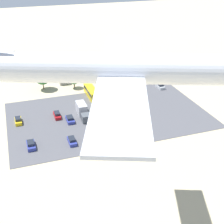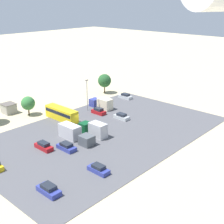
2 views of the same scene
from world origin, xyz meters
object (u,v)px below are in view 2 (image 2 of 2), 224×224
at_px(bus, 62,113).
at_px(parked_car_7, 99,169).
at_px(shed_building, 9,108).
at_px(parked_car_4, 99,111).
at_px(parked_car_5, 44,146).
at_px(parked_car_0, 125,96).
at_px(parked_truck_2, 74,134).
at_px(parked_car_3, 49,190).
at_px(parked_car_2, 66,147).
at_px(parked_truck_1, 102,103).
at_px(parked_car_6, 121,117).
at_px(parked_truck_0, 94,129).

height_order(bus, parked_car_7, bus).
xyz_separation_m(shed_building, parked_car_4, (-15.79, 18.36, -0.59)).
distance_m(bus, parked_car_5, 16.58).
xyz_separation_m(parked_car_0, parked_truck_2, (30.44, 11.17, 0.76)).
xyz_separation_m(parked_car_3, parked_car_5, (-8.68, -13.32, 0.01)).
distance_m(parked_car_0, parked_truck_2, 32.43).
bearing_deg(parked_car_4, parked_car_7, -135.28).
distance_m(parked_car_2, parked_car_4, 21.82).
distance_m(parked_car_5, parked_truck_1, 27.71).
height_order(bus, parked_truck_1, bus).
bearing_deg(parked_car_4, parked_truck_2, -153.27).
xyz_separation_m(parked_car_5, parked_car_7, (-1.15, 14.64, -0.04)).
relative_size(parked_car_0, parked_car_7, 1.02).
bearing_deg(parked_car_6, parked_truck_2, -177.86).
bearing_deg(parked_truck_0, parked_car_5, 166.55).
xyz_separation_m(shed_building, parked_car_0, (-31.11, 14.81, -0.63)).
height_order(parked_car_4, parked_truck_0, parked_truck_0).
bearing_deg(parked_car_3, shed_building, -111.85).
height_order(parked_truck_0, parked_truck_1, parked_truck_0).
bearing_deg(shed_building, parked_truck_2, 91.48).
height_order(parked_car_3, parked_truck_1, parked_truck_1).
xyz_separation_m(parked_car_2, parked_car_6, (-20.65, -3.00, 0.01)).
distance_m(parked_car_4, parked_car_7, 29.88).
bearing_deg(parked_car_3, parked_car_7, 172.31).
relative_size(parked_car_0, parked_car_5, 0.97).
distance_m(parked_car_0, parked_car_3, 51.88).
height_order(shed_building, parked_truck_0, parked_truck_0).
xyz_separation_m(parked_car_3, parked_truck_0, (-20.42, -10.51, 0.86)).
xyz_separation_m(parked_car_4, parked_car_7, (21.23, 21.02, -0.08)).
xyz_separation_m(parked_car_0, parked_truck_0, (25.96, 12.74, 0.85)).
distance_m(parked_car_0, parked_truck_0, 28.93).
bearing_deg(parked_car_3, parked_car_5, -123.08).
bearing_deg(parked_car_6, parked_truck_1, 74.62).
distance_m(parked_car_7, parked_truck_1, 34.40).
bearing_deg(parked_truck_1, parked_car_2, -151.75).
bearing_deg(parked_car_3, parked_truck_2, -142.82).
height_order(parked_car_6, parked_car_7, parked_car_6).
height_order(bus, parked_car_0, bus).
height_order(parked_car_7, parked_truck_1, parked_truck_1).
bearing_deg(parked_truck_0, shed_building, 100.60).
bearing_deg(parked_truck_2, parked_car_3, 37.18).
bearing_deg(parked_car_5, parked_car_0, -165.24).
relative_size(parked_car_2, parked_car_6, 1.05).
bearing_deg(bus, parked_car_6, 134.35).
distance_m(shed_building, parked_truck_2, 25.99).
distance_m(parked_car_7, parked_truck_2, 14.76).
relative_size(parked_car_3, parked_car_4, 1.07).
height_order(parked_car_2, parked_truck_1, parked_truck_1).
bearing_deg(parked_car_0, parked_car_2, 21.32).
bearing_deg(parked_car_6, parked_car_3, -158.54).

